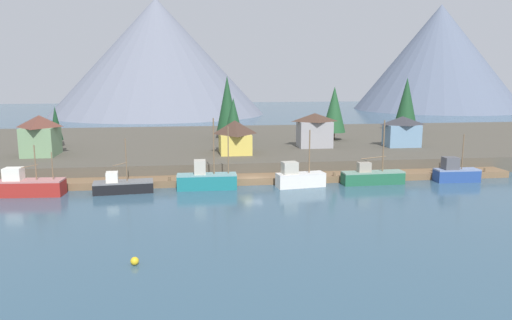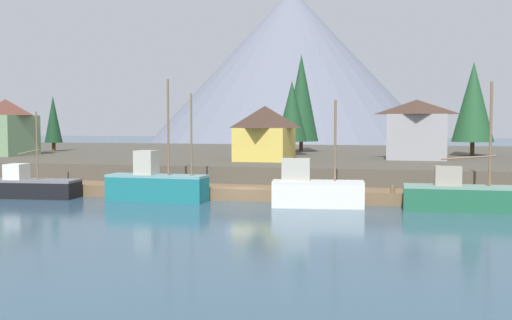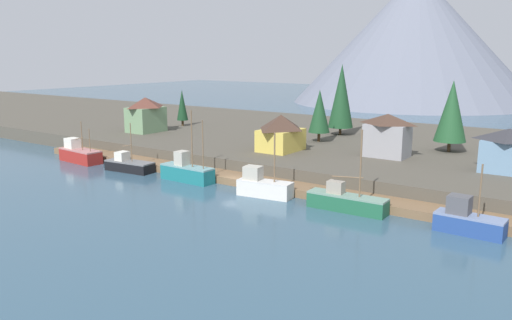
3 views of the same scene
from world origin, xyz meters
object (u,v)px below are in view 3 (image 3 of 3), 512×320
(fishing_boat_black, at_px, (129,165))
(fishing_boat_white, at_px, (263,186))
(conifer_near_left, at_px, (319,111))
(conifer_mid_left, at_px, (452,111))
(fishing_boat_green, at_px, (346,201))
(fishing_boat_blue, at_px, (468,221))
(house_yellow, at_px, (281,132))
(conifer_near_right, at_px, (341,96))
(conifer_mid_right, at_px, (182,105))
(house_grey, at_px, (387,135))
(house_blue, at_px, (508,150))
(house_green, at_px, (146,114))
(fishing_boat_teal, at_px, (187,172))
(fishing_boat_red, at_px, (80,154))

(fishing_boat_black, xyz_separation_m, fishing_boat_white, (24.42, 0.10, 0.38))
(conifer_near_left, distance_m, conifer_mid_left, 21.27)
(fishing_boat_white, xyz_separation_m, fishing_boat_green, (11.04, 0.42, -0.23))
(conifer_near_left, bearing_deg, fishing_boat_blue, -40.80)
(house_yellow, xyz_separation_m, conifer_near_right, (0.26, 20.33, 4.35))
(conifer_mid_left, bearing_deg, conifer_mid_right, -178.13)
(house_yellow, bearing_deg, conifer_mid_left, 33.16)
(fishing_boat_green, distance_m, house_grey, 21.35)
(house_blue, relative_size, house_green, 0.96)
(fishing_boat_green, height_order, conifer_near_left, conifer_near_left)
(house_yellow, distance_m, conifer_mid_right, 34.84)
(fishing_boat_black, distance_m, conifer_near_left, 33.05)
(fishing_boat_white, relative_size, house_green, 1.20)
(fishing_boat_green, xyz_separation_m, conifer_near_left, (-17.95, 26.67, 6.67))
(fishing_boat_green, relative_size, conifer_near_right, 0.71)
(conifer_near_right, bearing_deg, house_grey, -45.64)
(fishing_boat_black, distance_m, house_grey, 38.66)
(conifer_mid_left, bearing_deg, fishing_boat_black, -141.80)
(fishing_boat_blue, bearing_deg, fishing_boat_white, -177.21)
(fishing_boat_blue, bearing_deg, conifer_near_left, 141.06)
(fishing_boat_teal, distance_m, house_blue, 41.96)
(fishing_boat_green, distance_m, conifer_mid_right, 58.65)
(house_green, bearing_deg, conifer_mid_left, 12.88)
(house_green, height_order, conifer_near_left, conifer_near_left)
(conifer_mid_right, bearing_deg, house_blue, -7.93)
(fishing_boat_black, height_order, house_yellow, house_yellow)
(fishing_boat_blue, relative_size, house_yellow, 0.98)
(fishing_boat_green, relative_size, conifer_near_left, 1.04)
(conifer_near_left, height_order, conifer_mid_left, conifer_mid_left)
(fishing_boat_red, xyz_separation_m, house_blue, (60.40, 19.58, 4.11))
(fishing_boat_red, relative_size, conifer_mid_left, 0.77)
(conifer_near_right, relative_size, conifer_mid_left, 1.19)
(house_yellow, bearing_deg, conifer_near_right, 89.27)
(conifer_near_right, xyz_separation_m, conifer_mid_right, (-32.78, -7.90, -2.92))
(fishing_boat_red, height_order, conifer_mid_right, conifer_mid_right)
(fishing_boat_red, height_order, house_yellow, house_yellow)
(fishing_boat_green, relative_size, house_blue, 1.44)
(fishing_boat_teal, height_order, fishing_boat_blue, fishing_boat_teal)
(fishing_boat_blue, xyz_separation_m, conifer_mid_left, (-9.91, 29.82, 7.50))
(fishing_boat_green, xyz_separation_m, house_yellow, (-18.68, 15.59, 4.29))
(conifer_near_right, distance_m, conifer_mid_right, 33.84)
(house_yellow, height_order, conifer_mid_left, conifer_mid_left)
(fishing_boat_teal, height_order, conifer_mid_left, conifer_mid_left)
(house_yellow, distance_m, house_green, 32.28)
(fishing_boat_black, height_order, fishing_boat_teal, fishing_boat_teal)
(house_blue, height_order, house_grey, house_grey)
(fishing_boat_teal, xyz_separation_m, house_yellow, (5.45, 15.63, 4.04))
(fishing_boat_teal, relative_size, conifer_near_right, 0.76)
(fishing_boat_blue, bearing_deg, house_yellow, 155.60)
(house_grey, bearing_deg, fishing_boat_red, -154.42)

